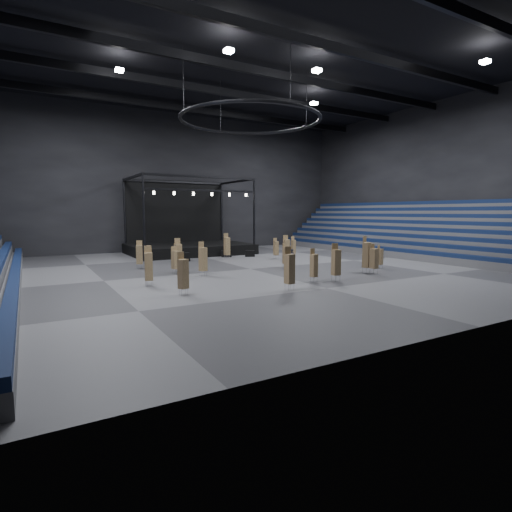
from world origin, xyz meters
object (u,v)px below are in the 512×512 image
man_center (292,257)px  chair_stack_10 (380,256)px  chair_stack_9 (374,258)px  chair_stack_14 (183,273)px  chair_stack_0 (176,252)px  chair_stack_12 (336,262)px  chair_stack_6 (276,248)px  chair_stack_4 (293,247)px  chair_stack_1 (286,247)px  chair_stack_3 (367,254)px  chair_stack_7 (178,255)px  flight_case_mid (226,254)px  chair_stack_11 (314,265)px  stage (187,241)px  flight_case_right (250,253)px  chair_stack_13 (286,255)px  chair_stack_16 (139,254)px  chair_stack_15 (149,266)px  chair_stack_5 (203,259)px  chair_stack_8 (175,259)px  chair_stack_17 (227,246)px  chair_stack_2 (289,268)px  crew_member (366,258)px

man_center → chair_stack_10: bearing=146.3°
chair_stack_9 → chair_stack_14: bearing=174.8°
chair_stack_0 → chair_stack_12: chair_stack_12 is taller
chair_stack_6 → chair_stack_4: bearing=4.0°
chair_stack_1 → chair_stack_3: (0.97, -10.48, 0.18)m
chair_stack_1 → man_center: (-1.50, -3.14, -0.61)m
chair_stack_7 → chair_stack_9: 16.39m
flight_case_mid → chair_stack_11: chair_stack_11 is taller
stage → flight_case_right: stage is taller
chair_stack_13 → chair_stack_16: bearing=140.3°
chair_stack_10 → chair_stack_12: chair_stack_12 is taller
chair_stack_3 → chair_stack_11: (-6.49, -1.18, -0.33)m
chair_stack_6 → chair_stack_15: chair_stack_15 is taller
chair_stack_11 → chair_stack_13: bearing=65.7°
chair_stack_11 → chair_stack_12: 1.73m
chair_stack_5 → chair_stack_11: (6.07, -6.40, -0.16)m
chair_stack_10 → chair_stack_11: (-9.61, -2.56, 0.14)m
chair_stack_8 → chair_stack_17: 11.19m
chair_stack_1 → chair_stack_8: 13.49m
chair_stack_2 → chair_stack_17: (4.11, 17.81, -0.02)m
chair_stack_1 → flight_case_right: bearing=115.4°
chair_stack_6 → chair_stack_11: size_ratio=0.92×
chair_stack_1 → chair_stack_2: 16.11m
chair_stack_8 → chair_stack_12: (9.23, -9.13, 0.22)m
chair_stack_15 → chair_stack_17: chair_stack_17 is taller
flight_case_right → man_center: bearing=-90.0°
chair_stack_8 → chair_stack_15: bearing=-139.4°
chair_stack_6 → chair_stack_7: bearing=-163.8°
chair_stack_11 → chair_stack_4: bearing=54.0°
chair_stack_2 → chair_stack_3: size_ratio=0.92×
chair_stack_5 → chair_stack_11: chair_stack_5 is taller
flight_case_mid → chair_stack_5: size_ratio=0.41×
chair_stack_3 → chair_stack_7: chair_stack_3 is taller
chair_stack_14 → chair_stack_15: bearing=83.8°
chair_stack_17 → chair_stack_7: bearing=-142.8°
chair_stack_6 → chair_stack_12: bearing=-107.7°
chair_stack_17 → flight_case_right: bearing=10.6°
chair_stack_9 → chair_stack_17: 16.64m
stage → chair_stack_3: size_ratio=4.51×
chair_stack_0 → chair_stack_2: chair_stack_2 is taller
flight_case_right → chair_stack_14: size_ratio=0.40×
chair_stack_12 → crew_member: (7.55, 4.40, -0.58)m
flight_case_right → chair_stack_4: chair_stack_4 is taller
stage → chair_stack_8: bearing=-113.4°
chair_stack_11 → chair_stack_17: 16.07m
chair_stack_3 → chair_stack_8: size_ratio=1.36×
chair_stack_2 → chair_stack_3: bearing=11.6°
chair_stack_10 → chair_stack_15: bearing=158.5°
chair_stack_2 → chair_stack_10: size_ratio=1.35×
chair_stack_2 → chair_stack_6: (8.98, 15.52, -0.29)m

